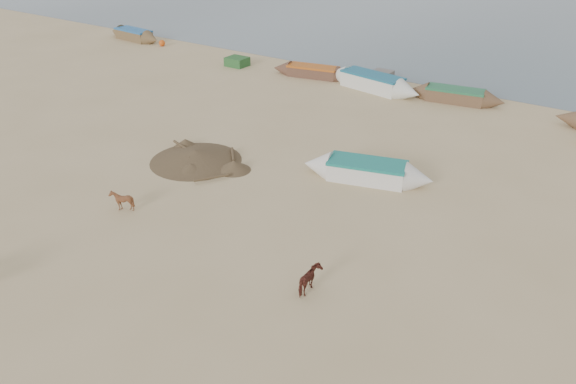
{
  "coord_description": "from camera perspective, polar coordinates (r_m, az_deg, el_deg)",
  "views": [
    {
      "loc": [
        10.1,
        -10.92,
        10.71
      ],
      "look_at": [
        0.0,
        4.0,
        1.0
      ],
      "focal_mm": 35.0,
      "sensor_mm": 36.0,
      "label": 1
    }
  ],
  "objects": [
    {
      "name": "near_canoe",
      "position": [
        23.58,
        8.02,
        2.15
      ],
      "size": [
        5.6,
        2.74,
        0.84
      ],
      "primitive_type": null,
      "rotation": [
        0.0,
        0.0,
        0.27
      ],
      "color": "silver",
      "rests_on": "ground"
    },
    {
      "name": "beach_clutter",
      "position": [
        32.78,
        21.9,
        7.74
      ],
      "size": [
        44.1,
        4.95,
        0.64
      ],
      "color": "#285A2A",
      "rests_on": "ground"
    },
    {
      "name": "waterline_canoes",
      "position": [
        34.32,
        12.57,
        10.22
      ],
      "size": [
        50.67,
        2.96,
        0.98
      ],
      "color": "brown",
      "rests_on": "ground"
    },
    {
      "name": "ground",
      "position": [
        18.33,
        -7.09,
        -7.69
      ],
      "size": [
        140.0,
        140.0,
        0.0
      ],
      "primitive_type": "plane",
      "color": "tan",
      "rests_on": "ground"
    },
    {
      "name": "calf_front",
      "position": [
        22.05,
        -16.55,
        -0.82
      ],
      "size": [
        0.86,
        0.79,
        0.82
      ],
      "primitive_type": "imported",
      "rotation": [
        0.0,
        0.0,
        -1.77
      ],
      "color": "brown",
      "rests_on": "ground"
    },
    {
      "name": "calf_right",
      "position": [
        17.0,
        2.34,
        -8.97
      ],
      "size": [
        1.03,
        1.07,
        0.83
      ],
      "primitive_type": "imported",
      "rotation": [
        0.0,
        0.0,
        2.1
      ],
      "color": "#57251C",
      "rests_on": "ground"
    },
    {
      "name": "debris_pile",
      "position": [
        25.45,
        -9.37,
        3.66
      ],
      "size": [
        4.84,
        4.84,
        0.51
      ],
      "primitive_type": "cone",
      "rotation": [
        0.0,
        0.0,
        -0.2
      ],
      "color": "brown",
      "rests_on": "ground"
    }
  ]
}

